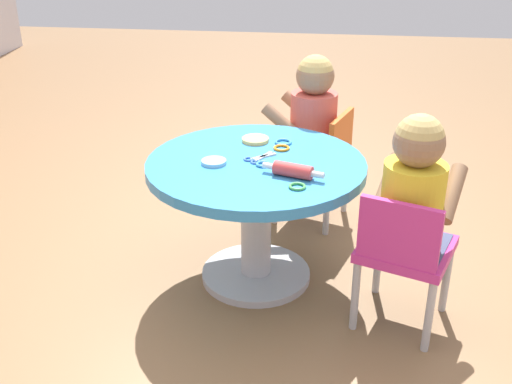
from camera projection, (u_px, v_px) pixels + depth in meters
name	position (u px, v px, depth m)	size (l,w,h in m)	color
ground_plane	(256.00, 277.00, 2.56)	(10.00, 10.00, 0.00)	olive
craft_table	(256.00, 193.00, 2.40)	(0.83, 0.83, 0.51)	silver
child_chair_left	(404.00, 251.00, 2.15)	(0.39, 0.39, 0.54)	#B7B7BC
seated_child_left	(414.00, 188.00, 2.09)	(0.42, 0.37, 0.51)	#3F4772
child_chair_right	(319.00, 159.00, 2.90)	(0.38, 0.38, 0.54)	#B7B7BC
seated_child_right	(313.00, 112.00, 2.82)	(0.37, 0.41, 0.51)	#3F4772
rolling_pin	(293.00, 170.00, 2.20)	(0.09, 0.23, 0.05)	#D83F3F
craft_scissors	(257.00, 159.00, 2.35)	(0.14, 0.13, 0.01)	silver
playdough_blob_0	(214.00, 162.00, 2.32)	(0.09, 0.09, 0.01)	#8CCCF2
playdough_blob_1	(255.00, 140.00, 2.52)	(0.11, 0.11, 0.01)	#F2CC72
cookie_cutter_0	(297.00, 186.00, 2.13)	(0.06, 0.06, 0.01)	#4CB259
cookie_cutter_1	(283.00, 142.00, 2.50)	(0.07, 0.07, 0.01)	#3F99D8
cookie_cutter_2	(263.00, 164.00, 2.30)	(0.05, 0.05, 0.01)	#3F99D8
cookie_cutter_3	(282.00, 148.00, 2.45)	(0.06, 0.06, 0.01)	orange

